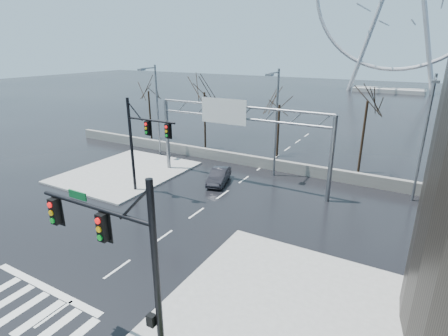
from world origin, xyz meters
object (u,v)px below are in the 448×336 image
Objects in this scene: sign_gantry at (236,127)px; car at (219,176)px; signal_mast_near at (125,255)px; signal_mast_far at (141,138)px.

car is at bearing -146.24° from sign_gantry.
car is (-6.75, 18.17, -4.20)m from signal_mast_near.
signal_mast_near reaches higher than car.
sign_gantry is 4.75m from car.
signal_mast_near is at bearing -73.81° from sign_gantry.
car is at bearing 50.56° from signal_mast_far.
sign_gantry is at bearing 47.53° from signal_mast_far.
signal_mast_far is 7.88m from car.
sign_gantry is (5.49, 6.00, 0.35)m from signal_mast_far.
signal_mast_near is 0.49× the size of sign_gantry.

